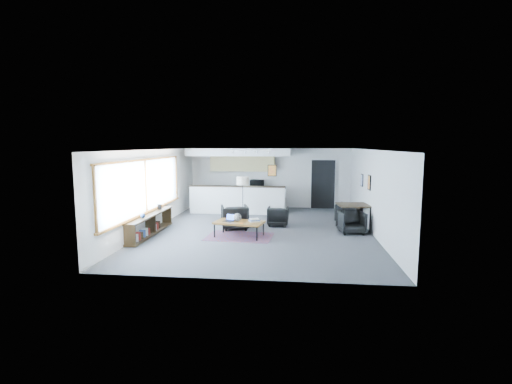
# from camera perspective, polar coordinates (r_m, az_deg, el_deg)

# --- Properties ---
(room) EXTENTS (7.02, 9.02, 2.62)m
(room) POSITION_cam_1_polar(r_m,az_deg,el_deg) (11.89, 0.70, 0.26)
(room) COLOR #474749
(room) RESTS_ON ground
(window) EXTENTS (0.10, 5.95, 1.66)m
(window) POSITION_cam_1_polar(r_m,az_deg,el_deg) (11.84, -16.65, 0.68)
(window) COLOR #8CBFFF
(window) RESTS_ON room
(console) EXTENTS (0.35, 3.00, 0.80)m
(console) POSITION_cam_1_polar(r_m,az_deg,el_deg) (11.82, -16.00, -4.85)
(console) COLOR black
(console) RESTS_ON floor
(kitchenette) EXTENTS (4.20, 1.96, 2.60)m
(kitchenette) POSITION_cam_1_polar(r_m,az_deg,el_deg) (15.69, -2.39, 2.25)
(kitchenette) COLOR white
(kitchenette) RESTS_ON floor
(doorway) EXTENTS (1.10, 0.12, 2.15)m
(doorway) POSITION_cam_1_polar(r_m,az_deg,el_deg) (16.30, 10.26, 1.26)
(doorway) COLOR black
(doorway) RESTS_ON room
(track_light) EXTENTS (1.60, 0.07, 0.15)m
(track_light) POSITION_cam_1_polar(r_m,az_deg,el_deg) (14.05, -0.85, 6.37)
(track_light) COLOR silver
(track_light) RESTS_ON room
(wall_art_lower) EXTENTS (0.03, 0.38, 0.48)m
(wall_art_lower) POSITION_cam_1_polar(r_m,az_deg,el_deg) (12.43, 17.01, 1.41)
(wall_art_lower) COLOR black
(wall_art_lower) RESTS_ON room
(wall_art_upper) EXTENTS (0.03, 0.34, 0.44)m
(wall_art_upper) POSITION_cam_1_polar(r_m,az_deg,el_deg) (13.71, 15.99, 1.76)
(wall_art_upper) COLOR black
(wall_art_upper) RESTS_ON room
(kilim_rug) EXTENTS (2.05, 1.48, 0.01)m
(kilim_rug) POSITION_cam_1_polar(r_m,az_deg,el_deg) (11.25, -2.58, -6.86)
(kilim_rug) COLOR #502D3E
(kilim_rug) RESTS_ON floor
(coffee_table) EXTENTS (1.57, 1.05, 0.47)m
(coffee_table) POSITION_cam_1_polar(r_m,az_deg,el_deg) (11.15, -2.59, -4.73)
(coffee_table) COLOR brown
(coffee_table) RESTS_ON floor
(laptop) EXTENTS (0.37, 0.34, 0.21)m
(laptop) POSITION_cam_1_polar(r_m,az_deg,el_deg) (11.20, -4.11, -4.18)
(laptop) COLOR black
(laptop) RESTS_ON coffee_table
(ceramic_pot) EXTENTS (0.24, 0.24, 0.24)m
(ceramic_pot) POSITION_cam_1_polar(r_m,az_deg,el_deg) (11.14, -2.89, -3.92)
(ceramic_pot) COLOR gray
(ceramic_pot) RESTS_ON coffee_table
(book_stack) EXTENTS (0.39, 0.36, 0.10)m
(book_stack) POSITION_cam_1_polar(r_m,az_deg,el_deg) (11.09, -0.25, -4.36)
(book_stack) COLOR silver
(book_stack) RESTS_ON coffee_table
(coaster) EXTENTS (0.11, 0.11, 0.01)m
(coaster) POSITION_cam_1_polar(r_m,az_deg,el_deg) (10.88, -2.29, -4.82)
(coaster) COLOR #E5590C
(coaster) RESTS_ON coffee_table
(armchair_left) EXTENTS (1.02, 0.98, 0.86)m
(armchair_left) POSITION_cam_1_polar(r_m,az_deg,el_deg) (12.21, -3.30, -3.68)
(armchair_left) COLOR black
(armchair_left) RESTS_ON floor
(armchair_right) EXTENTS (0.71, 0.67, 0.71)m
(armchair_right) POSITION_cam_1_polar(r_m,az_deg,el_deg) (12.74, 3.39, -3.59)
(armchair_right) COLOR black
(armchair_right) RESTS_ON floor
(floor_lamp) EXTENTS (0.58, 0.58, 1.58)m
(floor_lamp) POSITION_cam_1_polar(r_m,az_deg,el_deg) (13.66, -2.06, 1.48)
(floor_lamp) COLOR black
(floor_lamp) RESTS_ON floor
(dining_table) EXTENTS (1.09, 1.09, 0.82)m
(dining_table) POSITION_cam_1_polar(r_m,az_deg,el_deg) (12.51, 14.72, -2.16)
(dining_table) COLOR black
(dining_table) RESTS_ON floor
(dining_chair_near) EXTENTS (0.72, 0.69, 0.65)m
(dining_chair_near) POSITION_cam_1_polar(r_m,az_deg,el_deg) (11.99, 14.51, -4.63)
(dining_chair_near) COLOR black
(dining_chair_near) RESTS_ON floor
(dining_chair_far) EXTENTS (0.83, 0.81, 0.65)m
(dining_chair_far) POSITION_cam_1_polar(r_m,az_deg,el_deg) (13.62, 14.00, -3.19)
(dining_chair_far) COLOR black
(dining_chair_far) RESTS_ON floor
(microwave) EXTENTS (0.58, 0.35, 0.38)m
(microwave) POSITION_cam_1_polar(r_m,az_deg,el_deg) (16.07, 0.15, 1.45)
(microwave) COLOR black
(microwave) RESTS_ON kitchenette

